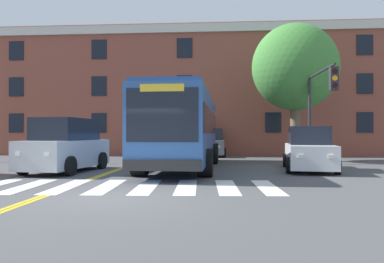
{
  "coord_description": "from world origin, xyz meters",
  "views": [
    {
      "loc": [
        2.76,
        -9.22,
        1.62
      ],
      "look_at": [
        1.56,
        7.14,
        1.7
      ],
      "focal_mm": 35.0,
      "sensor_mm": 36.0,
      "label": 1
    }
  ],
  "objects_px": {
    "car_silver_near_lane": "(66,146)",
    "traffic_light_near_corner": "(319,97)",
    "car_white_far_lane": "(309,151)",
    "car_grey_behind_bus": "(210,144)",
    "city_bus": "(183,128)",
    "street_tree_curbside_large": "(295,68)"
  },
  "relations": [
    {
      "from": "traffic_light_near_corner",
      "to": "street_tree_curbside_large",
      "type": "xyz_separation_m",
      "value": [
        -0.39,
        3.73,
        2.06
      ]
    },
    {
      "from": "car_silver_near_lane",
      "to": "traffic_light_near_corner",
      "type": "relative_size",
      "value": 0.98
    },
    {
      "from": "traffic_light_near_corner",
      "to": "city_bus",
      "type": "bearing_deg",
      "value": -170.87
    },
    {
      "from": "city_bus",
      "to": "traffic_light_near_corner",
      "type": "distance_m",
      "value": 6.74
    },
    {
      "from": "city_bus",
      "to": "traffic_light_near_corner",
      "type": "relative_size",
      "value": 2.27
    },
    {
      "from": "car_white_far_lane",
      "to": "car_grey_behind_bus",
      "type": "bearing_deg",
      "value": 114.21
    },
    {
      "from": "car_white_far_lane",
      "to": "car_grey_behind_bus",
      "type": "distance_m",
      "value": 11.1
    },
    {
      "from": "city_bus",
      "to": "street_tree_curbside_large",
      "type": "relative_size",
      "value": 1.41
    },
    {
      "from": "car_white_far_lane",
      "to": "city_bus",
      "type": "bearing_deg",
      "value": 173.38
    },
    {
      "from": "car_grey_behind_bus",
      "to": "street_tree_curbside_large",
      "type": "height_order",
      "value": "street_tree_curbside_large"
    },
    {
      "from": "car_grey_behind_bus",
      "to": "traffic_light_near_corner",
      "type": "distance_m",
      "value": 10.35
    },
    {
      "from": "street_tree_curbside_large",
      "to": "car_white_far_lane",
      "type": "bearing_deg",
      "value": -95.31
    },
    {
      "from": "car_white_far_lane",
      "to": "car_grey_behind_bus",
      "type": "relative_size",
      "value": 1.06
    },
    {
      "from": "traffic_light_near_corner",
      "to": "street_tree_curbside_large",
      "type": "distance_m",
      "value": 4.28
    },
    {
      "from": "car_silver_near_lane",
      "to": "car_grey_behind_bus",
      "type": "height_order",
      "value": "car_silver_near_lane"
    },
    {
      "from": "car_grey_behind_bus",
      "to": "street_tree_curbside_large",
      "type": "bearing_deg",
      "value": -42.92
    },
    {
      "from": "car_grey_behind_bus",
      "to": "street_tree_curbside_large",
      "type": "relative_size",
      "value": 0.58
    },
    {
      "from": "city_bus",
      "to": "street_tree_curbside_large",
      "type": "height_order",
      "value": "street_tree_curbside_large"
    },
    {
      "from": "street_tree_curbside_large",
      "to": "city_bus",
      "type": "bearing_deg",
      "value": -141.91
    },
    {
      "from": "city_bus",
      "to": "car_silver_near_lane",
      "type": "bearing_deg",
      "value": -157.17
    },
    {
      "from": "car_white_far_lane",
      "to": "car_grey_behind_bus",
      "type": "xyz_separation_m",
      "value": [
        -4.55,
        10.13,
        0.02
      ]
    },
    {
      "from": "car_white_far_lane",
      "to": "street_tree_curbside_large",
      "type": "relative_size",
      "value": 0.61
    }
  ]
}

